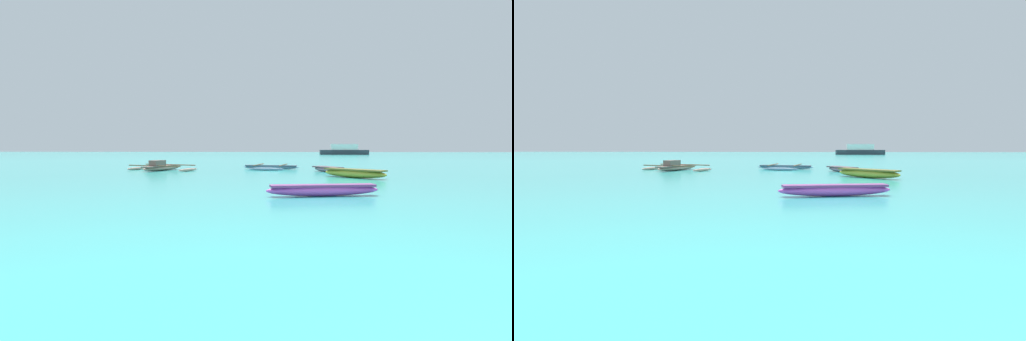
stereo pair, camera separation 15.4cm
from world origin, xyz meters
TOP-DOWN VIEW (x-y plane):
  - moored_boat_0 at (-0.80, 11.78)m, footprint 3.99×1.28m
  - moored_boat_1 at (-3.09, 27.80)m, footprint 4.22×3.98m
  - moored_boat_2 at (0.80, 24.96)m, footprint 2.13×2.58m
  - moored_boat_3 at (1.69, 19.92)m, footprint 3.30×3.16m
  - moored_boat_4 at (-10.74, 25.59)m, footprint 5.06×4.03m
  - distant_ferry at (10.25, 81.13)m, footprint 9.78×2.15m

SIDE VIEW (x-z plane):
  - moored_boat_1 at x=-3.09m, z-range -0.02..0.35m
  - moored_boat_2 at x=0.80m, z-range 0.02..0.37m
  - moored_boat_0 at x=-0.80m, z-range 0.02..0.42m
  - moored_boat_4 at x=-10.74m, z-range -0.12..0.62m
  - moored_boat_3 at x=1.69m, z-range 0.03..0.50m
  - distant_ferry at x=10.25m, z-range -0.20..1.95m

